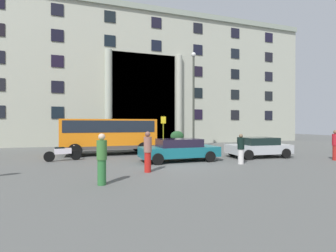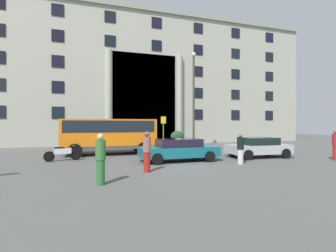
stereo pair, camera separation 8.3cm
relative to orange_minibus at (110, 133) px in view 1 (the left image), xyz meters
name	(u,v)px [view 1 (the left image)]	position (x,y,z in m)	size (l,w,h in m)	color
ground_plane	(175,165)	(3.04, -5.50, -1.58)	(80.00, 64.00, 0.12)	#545552
office_building_facade	(128,81)	(3.05, 11.98, 5.92)	(42.84, 9.62, 14.89)	#A9AC99
orange_minibus	(110,133)	(0.00, 0.00, 0.00)	(6.46, 2.72, 2.52)	orange
bus_stop_sign	(163,129)	(4.68, 2.15, 0.21)	(0.44, 0.08, 2.82)	#929918
hedge_planter_far_west	(141,138)	(3.23, 4.74, -0.71)	(1.85, 0.94, 1.68)	slate
hedge_planter_east	(108,141)	(0.21, 4.74, -0.92)	(2.14, 0.77, 1.24)	slate
hedge_planter_west	(177,138)	(7.10, 5.32, -0.81)	(1.47, 0.76, 1.47)	gray
parked_estate_mid	(179,149)	(3.63, -4.59, -0.84)	(4.60, 2.03, 1.31)	#16626F
parked_compact_extra	(258,147)	(9.16, -4.60, -0.85)	(4.06, 2.22, 1.30)	#B2B5B9
motorcycle_far_end	(62,153)	(-2.91, -2.46, -1.06)	(2.04, 0.63, 0.89)	black
pedestrian_woman_dark_dress	(335,145)	(12.67, -7.15, -0.60)	(0.36, 0.36, 1.81)	#AD1E1C
pedestrian_woman_with_bag	(102,159)	(-0.94, -9.01, -0.59)	(0.36, 0.36, 1.84)	#2A6A33
pedestrian_man_red_shirt	(148,151)	(1.14, -7.25, -0.59)	(0.36, 0.36, 1.84)	red
pedestrian_man_crossing	(241,149)	(6.47, -6.60, -0.70)	(0.36, 0.36, 1.64)	silver
lamppost_plaza_centre	(194,93)	(7.47, 2.05, 3.41)	(0.40, 0.40, 8.57)	#393D35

